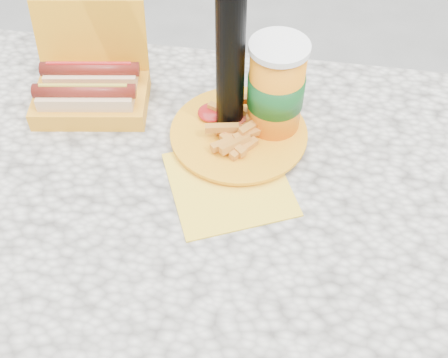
# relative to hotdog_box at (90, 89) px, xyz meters

# --- Properties ---
(picnic_table) EXTENTS (1.20, 0.80, 0.75)m
(picnic_table) POSITION_rel_hotdog_box_xyz_m (0.28, -0.19, -0.15)
(picnic_table) COLOR beige
(picnic_table) RESTS_ON ground
(hotdog_box) EXTENTS (0.24, 0.20, 0.18)m
(hotdog_box) POSITION_rel_hotdog_box_xyz_m (0.00, 0.00, 0.00)
(hotdog_box) COLOR orange
(hotdog_box) RESTS_ON picnic_table
(fries_plate) EXTENTS (0.26, 0.38, 0.05)m
(fries_plate) POSITION_rel_hotdog_box_xyz_m (0.30, -0.06, -0.03)
(fries_plate) COLOR yellow
(fries_plate) RESTS_ON picnic_table
(soda_cup) EXTENTS (0.10, 0.10, 0.19)m
(soda_cup) POSITION_rel_hotdog_box_xyz_m (0.36, -0.02, 0.06)
(soda_cup) COLOR orange
(soda_cup) RESTS_ON picnic_table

